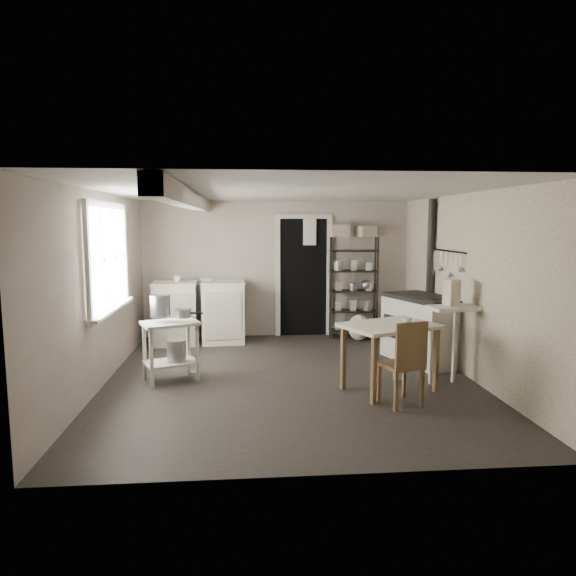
{
  "coord_description": "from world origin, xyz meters",
  "views": [
    {
      "loc": [
        -0.55,
        -6.19,
        1.93
      ],
      "look_at": [
        0.0,
        0.3,
        1.1
      ],
      "focal_mm": 32.0,
      "sensor_mm": 36.0,
      "label": 1
    }
  ],
  "objects": [
    {
      "name": "saucepan",
      "position": [
        -1.3,
        -0.03,
        0.85
      ],
      "size": [
        0.21,
        0.21,
        0.11
      ],
      "primitive_type": "cylinder",
      "rotation": [
        0.0,
        0.0,
        -0.09
      ],
      "color": "#A6A6A8",
      "rests_on": "prep_table"
    },
    {
      "name": "bucket",
      "position": [
        -1.39,
        0.03,
        0.39
      ],
      "size": [
        0.25,
        0.25,
        0.25
      ],
      "primitive_type": "cylinder",
      "rotation": [
        0.0,
        0.0,
        -0.06
      ],
      "color": "#A6A6A8",
      "rests_on": "prep_table"
    },
    {
      "name": "wall_right",
      "position": [
        2.25,
        0.0,
        1.15
      ],
      "size": [
        0.02,
        5.0,
        2.3
      ],
      "primitive_type": "cube",
      "color": "#AEA295",
      "rests_on": "ground"
    },
    {
      "name": "stovepipe",
      "position": [
        2.17,
        1.12,
        1.59
      ],
      "size": [
        0.14,
        0.14,
        1.39
      ],
      "primitive_type": null,
      "rotation": [
        0.0,
        0.0,
        0.36
      ],
      "color": "black",
      "rests_on": "stove"
    },
    {
      "name": "stove",
      "position": [
        1.92,
        0.63,
        0.44
      ],
      "size": [
        1.0,
        1.32,
        0.92
      ],
      "primitive_type": null,
      "rotation": [
        0.0,
        0.0,
        0.34
      ],
      "color": "beige",
      "rests_on": "ground"
    },
    {
      "name": "stockpot",
      "position": [
        -1.57,
        0.02,
        0.94
      ],
      "size": [
        0.29,
        0.29,
        0.26
      ],
      "primitive_type": "cylinder",
      "rotation": [
        0.0,
        0.0,
        0.23
      ],
      "color": "#A6A6A8",
      "rests_on": "prep_table"
    },
    {
      "name": "shelf_jar",
      "position": [
        1.0,
        2.28,
        1.37
      ],
      "size": [
        0.11,
        0.11,
        0.2
      ],
      "primitive_type": "imported",
      "rotation": [
        0.0,
        0.0,
        -0.29
      ],
      "color": "silver",
      "rests_on": "shelf_rack"
    },
    {
      "name": "window",
      "position": [
        -2.22,
        0.2,
        1.5
      ],
      "size": [
        0.12,
        1.76,
        1.28
      ],
      "primitive_type": null,
      "color": "beige",
      "rests_on": "wall_left"
    },
    {
      "name": "work_table",
      "position": [
        1.1,
        -0.56,
        0.38
      ],
      "size": [
        1.23,
        1.07,
        0.78
      ],
      "primitive_type": null,
      "rotation": [
        0.0,
        0.0,
        0.4
      ],
      "color": "beige",
      "rests_on": "ground"
    },
    {
      "name": "wall_left",
      "position": [
        -2.25,
        0.0,
        1.15
      ],
      "size": [
        0.02,
        5.0,
        2.3
      ],
      "primitive_type": "cube",
      "color": "#AEA295",
      "rests_on": "ground"
    },
    {
      "name": "wall_back",
      "position": [
        0.0,
        2.5,
        1.15
      ],
      "size": [
        4.5,
        0.02,
        2.3
      ],
      "primitive_type": "cube",
      "color": "#AEA295",
      "rests_on": "ground"
    },
    {
      "name": "shelf_rack",
      "position": [
        1.27,
        2.26,
        0.95
      ],
      "size": [
        0.83,
        0.4,
        1.7
      ],
      "primitive_type": null,
      "rotation": [
        0.0,
        0.0,
        -0.11
      ],
      "color": "black",
      "rests_on": "ground"
    },
    {
      "name": "wall_front",
      "position": [
        0.0,
        -2.5,
        1.15
      ],
      "size": [
        4.5,
        0.02,
        2.3
      ],
      "primitive_type": "cube",
      "color": "#AEA295",
      "rests_on": "ground"
    },
    {
      "name": "table_cup",
      "position": [
        1.25,
        -0.68,
        0.81
      ],
      "size": [
        0.13,
        0.13,
        0.1
      ],
      "primitive_type": "imported",
      "rotation": [
        0.0,
        0.0,
        -0.32
      ],
      "color": "silver",
      "rests_on": "work_table"
    },
    {
      "name": "floor",
      "position": [
        0.0,
        0.0,
        0.0
      ],
      "size": [
        5.0,
        5.0,
        0.0
      ],
      "primitive_type": "plane",
      "color": "black",
      "rests_on": "ground"
    },
    {
      "name": "storage_box_b",
      "position": [
        1.48,
        2.3,
        1.99
      ],
      "size": [
        0.34,
        0.33,
        0.18
      ],
      "primitive_type": "cube",
      "rotation": [
        0.0,
        0.0,
        0.29
      ],
      "color": "beige",
      "rests_on": "shelf_rack"
    },
    {
      "name": "ceiling",
      "position": [
        0.0,
        0.0,
        2.3
      ],
      "size": [
        5.0,
        5.0,
        0.0
      ],
      "primitive_type": "plane",
      "rotation": [
        3.14,
        0.0,
        0.0
      ],
      "color": "beige",
      "rests_on": "wall_back"
    },
    {
      "name": "mixing_bowl",
      "position": [
        -1.16,
        1.99,
        0.95
      ],
      "size": [
        0.32,
        0.32,
        0.07
      ],
      "primitive_type": "imported",
      "rotation": [
        0.0,
        0.0,
        0.21
      ],
      "color": "silver",
      "rests_on": "base_cabinets"
    },
    {
      "name": "prep_table",
      "position": [
        -1.46,
        0.02,
        0.4
      ],
      "size": [
        0.77,
        0.68,
        0.74
      ],
      "primitive_type": null,
      "rotation": [
        0.0,
        0.0,
        0.4
      ],
      "color": "beige",
      "rests_on": "ground"
    },
    {
      "name": "chair",
      "position": [
        1.09,
        -1.02,
        0.48
      ],
      "size": [
        0.48,
        0.49,
        0.92
      ],
      "primitive_type": null,
      "rotation": [
        0.0,
        0.0,
        0.3
      ],
      "color": "brown",
      "rests_on": "ground"
    },
    {
      "name": "oats_box",
      "position": [
        1.93,
        -0.26,
        1.01
      ],
      "size": [
        0.14,
        0.22,
        0.32
      ],
      "primitive_type": "cube",
      "rotation": [
        0.0,
        0.0,
        0.09
      ],
      "color": "beige",
      "rests_on": "side_ledge"
    },
    {
      "name": "base_cabinets",
      "position": [
        -1.29,
        2.06,
        0.46
      ],
      "size": [
        1.55,
        0.73,
        1.0
      ],
      "primitive_type": null,
      "rotation": [
        0.0,
        0.0,
        0.06
      ],
      "color": "beige",
      "rests_on": "ground"
    },
    {
      "name": "flour_sack",
      "position": [
        1.32,
        2.0,
        0.24
      ],
      "size": [
        0.45,
        0.42,
        0.43
      ],
      "primitive_type": "ellipsoid",
      "rotation": [
        0.0,
        0.0,
        -0.39
      ],
      "color": "silver",
      "rests_on": "ground"
    },
    {
      "name": "wallpaper_panel",
      "position": [
        2.24,
        0.0,
        1.15
      ],
      "size": [
        0.01,
        5.0,
        2.3
      ],
      "primitive_type": null,
      "color": "beige",
      "rests_on": "wall_right"
    },
    {
      "name": "storage_box_a",
      "position": [
        1.04,
        2.31,
        2.01
      ],
      "size": [
        0.3,
        0.27,
        0.21
      ],
      "primitive_type": "cube",
      "rotation": [
        0.0,
        0.0,
        0.02
      ],
      "color": "beige",
      "rests_on": "shelf_rack"
    },
    {
      "name": "side_ledge",
      "position": [
        1.95,
        -0.32,
        0.43
      ],
      "size": [
        0.66,
        0.42,
        0.94
      ],
      "primitive_type": null,
      "rotation": [
        0.0,
        0.0,
        0.16
      ],
      "color": "beige",
      "rests_on": "ground"
    },
    {
      "name": "counter_cup",
      "position": [
        -1.61,
        2.0,
        0.97
      ],
      "size": [
        0.17,
        0.17,
        0.1
      ],
      "primitive_type": "imported",
      "rotation": [
        0.0,
        0.0,
        0.43
      ],
      "color": "silver",
      "rests_on": "base_cabinets"
    },
    {
      "name": "ceiling_beam",
      "position": [
        -1.2,
        0.0,
        2.2
      ],
      "size": [
        0.18,
        5.0,
        0.18
      ],
      "primitive_type": null,
      "color": "beige",
      "rests_on": "ceiling"
    },
    {
      "name": "utensil_rail",
      "position": [
        2.19,
        0.6,
        1.55
      ],
      "size": [
        0.06,
        1.2,
        0.44
      ],
      "primitive_type": null,
      "color": "#A6A6A8",
      "rests_on": "wall_right"
    },
    {
      "name": "floor_crock",
      "position": [
        1.34,
        -0.15,
        0.08
      ],
      "size": [
        0.11,
        0.11,
        0.14
      ],
      "primitive_type": "cylinder",
      "rotation": [
        0.0,
        0.0,
        -0.02
      ],
      "color": "silver",
      "rests_on": "ground"
    },
    {
      "name": "doorway",
      "position": [
        0.45,
        2.47,
        1.0
      ],
      "size": [
        0.96,
        0.1,
        2.08
      ],
      "primitive_type": null,
      "color": "beige",
      "rests_on": "ground"
    }
  ]
}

